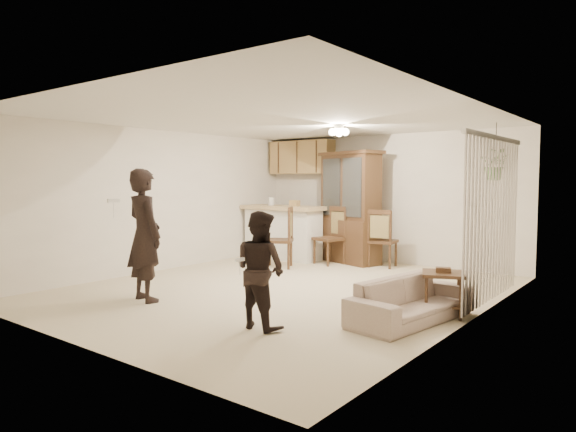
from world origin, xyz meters
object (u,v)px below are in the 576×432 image
Objects in this scene: china_hutch at (350,208)px; chair_bar at (329,248)px; sofa at (411,290)px; chair_hutch_left at (279,250)px; adult at (144,234)px; child at (260,267)px; chair_hutch_right at (383,251)px; side_table at (443,293)px.

china_hutch reaches higher than chair_bar.
sofa is 4.06m from chair_bar.
china_hutch is at bearing 119.69° from chair_hutch_left.
child is at bearing -169.74° from adult.
chair_hutch_right is at bearing -95.34° from adult.
chair_bar is 0.98× the size of chair_hutch_left.
chair_bar is at bearing -62.75° from child.
chair_hutch_right is at bearing 99.18° from chair_hutch_left.
chair_hutch_left is at bearing 70.26° from sofa.
chair_bar reaches higher than side_table.
adult reaches higher than chair_bar.
sofa is 4.27m from china_hutch.
side_table is 3.94m from chair_hutch_left.
chair_bar is at bearing 118.80° from chair_hutch_left.
sofa is 1.75× the size of chair_hutch_right.
child is at bearing -54.03° from china_hutch.
adult is 3.20m from chair_hutch_left.
child reaches higher than chair_hutch_right.
sofa is at bearing -129.88° from child.
side_table is (0.20, 0.46, -0.09)m from sofa.
chair_hutch_left is at bearing 158.19° from side_table.
chair_hutch_right is at bearing 41.29° from sofa.
side_table is at bearing -14.52° from sofa.
child is at bearing 5.11° from chair_hutch_left.
adult is at bearing 119.91° from sofa.
chair_bar is (-2.93, 2.81, -0.05)m from sofa.
child reaches higher than sofa.
chair_bar is at bearing 10.15° from chair_hutch_right.
chair_hutch_right is (1.49, 1.23, -0.01)m from chair_hutch_left.
child is 1.22× the size of chair_bar.
sofa is at bearing 30.52° from chair_hutch_left.
china_hutch is at bearing 78.77° from chair_bar.
chair_hutch_left is (-0.53, -0.89, 0.01)m from chair_bar.
chair_bar is (0.31, 4.03, -0.59)m from adult.
china_hutch is (-2.71, 3.22, 0.70)m from sofa.
adult is at bearing -26.49° from chair_hutch_left.
china_hutch reaches higher than side_table.
sofa is 3.96m from chair_hutch_left.
sofa is 3.72m from chair_hutch_right.
sofa is at bearing 112.44° from chair_hutch_right.
child reaches higher than chair_hutch_left.
adult is 4.47m from china_hutch.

